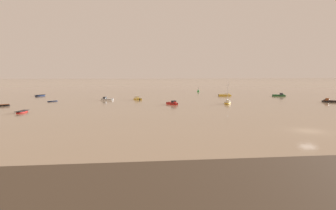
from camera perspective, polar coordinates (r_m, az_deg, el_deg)
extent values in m
plane|color=tan|center=(51.30, 25.24, -4.51)|extent=(800.00, 800.00, 0.00)
cube|color=#23602D|center=(121.29, 20.28, 1.69)|extent=(4.60, 3.29, 0.84)
cone|color=#23602D|center=(121.47, 21.33, 1.65)|extent=(1.88, 2.06, 1.68)
cube|color=#33383F|center=(121.28, 20.31, 1.83)|extent=(4.71, 3.36, 0.09)
cube|color=#33383F|center=(121.32, 20.77, 2.02)|extent=(1.46, 1.62, 0.65)
cube|color=#384751|center=(121.35, 21.01, 2.03)|extent=(0.71, 1.26, 0.52)
cube|color=black|center=(121.16, 19.30, 1.78)|extent=(0.37, 0.41, 0.59)
ellipsoid|color=navy|center=(99.65, -21.17, 0.69)|extent=(3.27, 2.87, 0.52)
cube|color=silver|center=(99.63, -21.18, 0.81)|extent=(3.05, 2.70, 0.07)
cube|color=silver|center=(99.64, -21.18, 0.77)|extent=(0.78, 0.92, 0.05)
cube|color=gold|center=(117.07, 10.66, 1.82)|extent=(4.57, 2.58, 0.85)
cone|color=gold|center=(117.33, 11.75, 1.80)|extent=(1.65, 1.93, 1.70)
cube|color=silver|center=(117.05, 10.68, 1.97)|extent=(4.67, 2.63, 0.09)
cube|color=silver|center=(117.09, 10.99, 2.13)|extent=(0.48, 0.63, 0.47)
cube|color=black|center=(116.85, 9.63, 1.89)|extent=(0.32, 0.38, 0.60)
cube|color=black|center=(103.85, 28.59, 0.60)|extent=(3.97, 3.74, 0.76)
cone|color=black|center=(104.06, 27.48, 0.66)|extent=(1.91, 1.94, 1.52)
cube|color=brown|center=(103.83, 28.57, 0.75)|extent=(4.06, 3.82, 0.08)
cube|color=brown|center=(103.88, 28.10, 1.00)|extent=(1.49, 1.52, 0.59)
cube|color=#384751|center=(103.93, 27.85, 1.04)|extent=(0.91, 1.01, 0.47)
ellipsoid|color=red|center=(74.56, -26.06, -1.24)|extent=(2.20, 4.44, 0.67)
cube|color=black|center=(74.53, -26.07, -1.02)|extent=(2.11, 4.10, 0.09)
cube|color=black|center=(74.54, -26.07, -1.10)|extent=(1.34, 0.50, 0.07)
ellipsoid|color=gold|center=(88.46, 11.27, 0.39)|extent=(3.85, 6.03, 1.00)
cube|color=silver|center=(88.42, 11.28, 0.65)|extent=(3.36, 5.16, 0.10)
cube|color=silver|center=(88.68, 11.30, 0.85)|extent=(1.44, 1.66, 0.36)
cylinder|color=#B7BABF|center=(88.71, 11.34, 2.51)|extent=(0.10, 0.10, 5.48)
cylinder|color=beige|center=(87.64, 11.25, 1.03)|extent=(1.39, 3.02, 0.20)
cube|color=white|center=(99.24, -11.48, 1.00)|extent=(4.00, 2.65, 0.73)
cone|color=white|center=(100.03, -12.49, 1.02)|extent=(1.57, 1.76, 1.46)
cube|color=#33383F|center=(99.23, -11.50, 1.16)|extent=(4.09, 2.70, 0.08)
cube|color=#33383F|center=(99.54, -11.95, 1.38)|extent=(1.21, 1.38, 0.57)
cube|color=#384751|center=(99.72, -12.19, 1.41)|extent=(0.55, 1.11, 0.45)
cube|color=black|center=(98.52, -10.51, 1.05)|extent=(0.31, 0.35, 0.52)
ellipsoid|color=black|center=(91.69, -29.19, -0.11)|extent=(4.40, 3.44, 0.67)
cube|color=brown|center=(91.66, -29.20, 0.07)|extent=(4.09, 3.24, 0.09)
cube|color=brown|center=(91.67, -29.20, 0.00)|extent=(0.91, 1.26, 0.07)
cube|color=red|center=(84.83, 0.76, 0.26)|extent=(3.06, 4.07, 0.74)
cone|color=red|center=(83.21, 1.51, 0.14)|extent=(1.85, 1.71, 1.48)
cube|color=black|center=(84.77, 0.78, 0.44)|extent=(3.13, 4.16, 0.08)
cube|color=black|center=(84.02, 1.10, 0.65)|extent=(1.45, 1.33, 0.58)
cube|color=#384751|center=(83.64, 1.27, 0.65)|extent=(1.10, 0.68, 0.46)
cube|color=black|center=(86.35, 0.09, 0.44)|extent=(0.37, 0.34, 0.53)
cube|color=gold|center=(99.66, -5.80, 1.12)|extent=(2.69, 4.13, 0.75)
cone|color=gold|center=(101.55, -6.17, 1.21)|extent=(1.80, 1.60, 1.51)
cube|color=silver|center=(99.67, -5.81, 1.28)|extent=(2.75, 4.22, 0.08)
cube|color=silver|center=(100.46, -5.97, 1.54)|extent=(1.42, 1.24, 0.59)
cube|color=#384751|center=(100.89, -6.06, 1.59)|extent=(1.15, 0.55, 0.47)
cube|color=black|center=(97.89, -5.45, 1.10)|extent=(0.36, 0.32, 0.54)
ellipsoid|color=navy|center=(123.99, -23.21, 1.64)|extent=(3.92, 4.78, 0.74)
cube|color=black|center=(123.97, -23.21, 1.78)|extent=(3.68, 4.45, 0.10)
cube|color=black|center=(123.98, -23.21, 1.73)|extent=(1.36, 1.04, 0.07)
cylinder|color=#198C2D|center=(140.18, 5.79, 2.59)|extent=(0.90, 0.90, 0.70)
cone|color=#198C2D|center=(140.13, 5.79, 2.88)|extent=(0.72, 0.72, 0.70)
cylinder|color=black|center=(140.09, 5.80, 3.20)|extent=(0.10, 0.10, 0.90)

